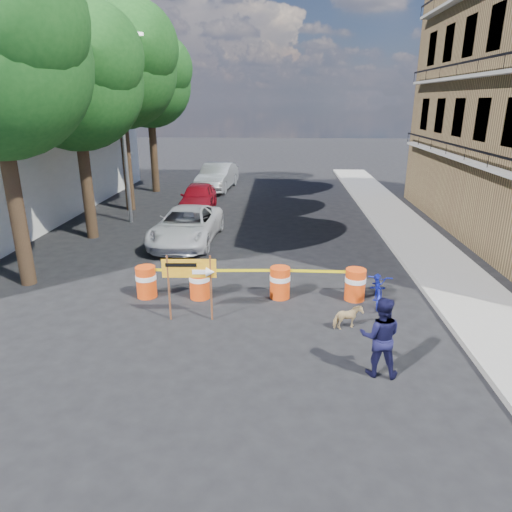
# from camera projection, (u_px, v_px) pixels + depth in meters

# --- Properties ---
(ground) EXTENTS (120.00, 120.00, 0.00)m
(ground) POSITION_uv_depth(u_px,v_px,m) (246.00, 318.00, 11.71)
(ground) COLOR black
(ground) RESTS_ON ground
(sidewalk_east) EXTENTS (2.40, 40.00, 0.15)m
(sidewalk_east) POSITION_uv_depth(u_px,v_px,m) (423.00, 248.00, 17.04)
(sidewalk_east) COLOR gray
(sidewalk_east) RESTS_ON ground
(tree_mid_a) EXTENTS (5.25, 5.00, 8.68)m
(tree_mid_a) POSITION_uv_depth(u_px,v_px,m) (76.00, 80.00, 16.72)
(tree_mid_a) COLOR #332316
(tree_mid_a) RESTS_ON ground
(tree_mid_b) EXTENTS (5.67, 5.40, 9.62)m
(tree_mid_b) POSITION_uv_depth(u_px,v_px,m) (120.00, 69.00, 21.22)
(tree_mid_b) COLOR #332316
(tree_mid_b) RESTS_ON ground
(tree_far) EXTENTS (5.04, 4.80, 8.84)m
(tree_far) POSITION_uv_depth(u_px,v_px,m) (150.00, 84.00, 26.11)
(tree_far) COLOR #332316
(tree_far) RESTS_ON ground
(streetlamp) EXTENTS (1.25, 0.18, 8.00)m
(streetlamp) POSITION_uv_depth(u_px,v_px,m) (124.00, 123.00, 19.57)
(streetlamp) COLOR gray
(streetlamp) RESTS_ON ground
(barrel_far_left) EXTENTS (0.58, 0.58, 0.90)m
(barrel_far_left) POSITION_uv_depth(u_px,v_px,m) (146.00, 281.00, 12.85)
(barrel_far_left) COLOR #EC3B0D
(barrel_far_left) RESTS_ON ground
(barrel_mid_left) EXTENTS (0.58, 0.58, 0.90)m
(barrel_mid_left) POSITION_uv_depth(u_px,v_px,m) (200.00, 282.00, 12.78)
(barrel_mid_left) COLOR #EC3B0D
(barrel_mid_left) RESTS_ON ground
(barrel_mid_right) EXTENTS (0.58, 0.58, 0.90)m
(barrel_mid_right) POSITION_uv_depth(u_px,v_px,m) (280.00, 282.00, 12.80)
(barrel_mid_right) COLOR #EC3B0D
(barrel_mid_right) RESTS_ON ground
(barrel_far_right) EXTENTS (0.58, 0.58, 0.90)m
(barrel_far_right) POSITION_uv_depth(u_px,v_px,m) (355.00, 284.00, 12.67)
(barrel_far_right) COLOR #EC3B0D
(barrel_far_right) RESTS_ON ground
(detour_sign) EXTENTS (1.34, 0.26, 1.73)m
(detour_sign) POSITION_uv_depth(u_px,v_px,m) (196.00, 274.00, 11.23)
(detour_sign) COLOR #592D19
(detour_sign) RESTS_ON ground
(pedestrian) EXTENTS (0.91, 0.76, 1.69)m
(pedestrian) POSITION_uv_depth(u_px,v_px,m) (380.00, 337.00, 9.07)
(pedestrian) COLOR black
(pedestrian) RESTS_ON ground
(bicycle) EXTENTS (0.77, 1.02, 1.77)m
(bicycle) POSITION_uv_depth(u_px,v_px,m) (380.00, 272.00, 12.38)
(bicycle) COLOR #1520AC
(bicycle) RESTS_ON ground
(dog) EXTENTS (0.78, 0.58, 0.60)m
(dog) POSITION_uv_depth(u_px,v_px,m) (348.00, 318.00, 11.07)
(dog) COLOR tan
(dog) RESTS_ON ground
(suv_white) EXTENTS (2.45, 4.96, 1.35)m
(suv_white) POSITION_uv_depth(u_px,v_px,m) (187.00, 226.00, 17.76)
(suv_white) COLOR silver
(suv_white) RESTS_ON ground
(sedan_red) EXTENTS (1.74, 4.05, 1.36)m
(sedan_red) POSITION_uv_depth(u_px,v_px,m) (198.00, 197.00, 23.07)
(sedan_red) COLOR maroon
(sedan_red) RESTS_ON ground
(sedan_silver) EXTENTS (2.24, 5.08, 1.62)m
(sedan_silver) POSITION_uv_depth(u_px,v_px,m) (218.00, 177.00, 28.41)
(sedan_silver) COLOR #B3B6BB
(sedan_silver) RESTS_ON ground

